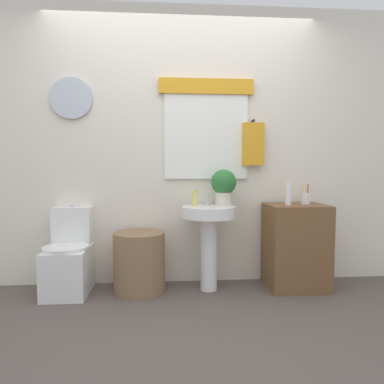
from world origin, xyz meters
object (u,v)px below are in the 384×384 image
object	(u,v)px
toothbrush_cup	(306,198)
wooden_cabinet	(296,246)
toilet	(69,260)
pedestal_sink	(209,228)
soap_bottle	(195,198)
laundry_hamper	(139,262)
potted_plant	(224,185)
lotion_bottle	(288,194)

from	to	relation	value
toothbrush_cup	wooden_cabinet	bearing A→B (deg)	-167.70
toilet	pedestal_sink	size ratio (longest dim) A/B	1.01
soap_bottle	toothbrush_cup	world-z (taller)	toothbrush_cup
laundry_hamper	potted_plant	bearing A→B (deg)	4.52
toilet	pedestal_sink	world-z (taller)	toilet
wooden_cabinet	soap_bottle	world-z (taller)	soap_bottle
laundry_hamper	lotion_bottle	world-z (taller)	lotion_bottle
wooden_cabinet	lotion_bottle	distance (m)	0.49
toothbrush_cup	lotion_bottle	bearing A→B (deg)	-161.84
toilet	potted_plant	distance (m)	1.52
toilet	soap_bottle	xyz separation A→B (m)	(1.11, 0.02, 0.54)
potted_plant	toothbrush_cup	distance (m)	0.76
pedestal_sink	toothbrush_cup	distance (m)	0.93
toilet	potted_plant	xyz separation A→B (m)	(1.37, 0.03, 0.65)
pedestal_sink	potted_plant	bearing A→B (deg)	23.20
toothbrush_cup	toilet	bearing A→B (deg)	179.63
wooden_cabinet	potted_plant	distance (m)	0.86
soap_bottle	potted_plant	xyz separation A→B (m)	(0.26, 0.01, 0.11)
toilet	soap_bottle	distance (m)	1.23
laundry_hamper	soap_bottle	size ratio (longest dim) A/B	3.73
toilet	pedestal_sink	bearing A→B (deg)	-1.57
lotion_bottle	wooden_cabinet	bearing A→B (deg)	23.65
lotion_bottle	toothbrush_cup	distance (m)	0.20
toilet	wooden_cabinet	distance (m)	2.03
pedestal_sink	potted_plant	world-z (taller)	potted_plant
wooden_cabinet	toothbrush_cup	distance (m)	0.44
wooden_cabinet	soap_bottle	distance (m)	1.02
laundry_hamper	toothbrush_cup	distance (m)	1.61
wooden_cabinet	lotion_bottle	world-z (taller)	lotion_bottle
soap_bottle	pedestal_sink	bearing A→B (deg)	-22.62
lotion_bottle	potted_plant	bearing A→B (deg)	169.98
laundry_hamper	lotion_bottle	xyz separation A→B (m)	(1.32, -0.04, 0.60)
laundry_hamper	wooden_cabinet	size ratio (longest dim) A/B	0.69
toilet	laundry_hamper	world-z (taller)	toilet
pedestal_sink	toothbrush_cup	world-z (taller)	toothbrush_cup
toilet	toothbrush_cup	xyz separation A→B (m)	(2.12, -0.01, 0.53)
potted_plant	lotion_bottle	size ratio (longest dim) A/B	1.59
toilet	soap_bottle	bearing A→B (deg)	0.84
toilet	wooden_cabinet	world-z (taller)	wooden_cabinet
laundry_hamper	soap_bottle	distance (m)	0.75
potted_plant	toothbrush_cup	bearing A→B (deg)	-3.06
wooden_cabinet	toothbrush_cup	world-z (taller)	toothbrush_cup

